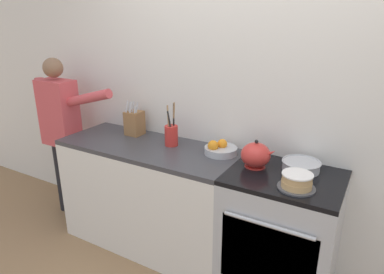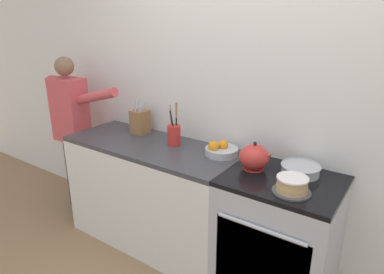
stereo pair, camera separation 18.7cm
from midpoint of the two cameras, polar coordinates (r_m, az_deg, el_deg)
wall_back at (r=2.49m, az=7.94°, el=6.73°), size 8.00×0.04×2.60m
counter_cabinet at (r=2.89m, az=-8.84°, el=-9.64°), size 1.45×0.58×0.89m
stove_range at (r=2.45m, az=12.18°, el=-15.75°), size 0.72×0.62×0.89m
layer_cake at (r=2.07m, az=14.60°, el=-7.23°), size 0.22×0.22×0.10m
tea_kettle at (r=2.29m, az=8.32°, el=-3.05°), size 0.24×0.20×0.19m
mixing_bowl at (r=2.32m, az=15.53°, el=-4.66°), size 0.25×0.25×0.06m
knife_block at (r=2.94m, az=-11.38°, el=2.32°), size 0.13×0.13×0.30m
utensil_crock at (r=2.66m, az=-5.48°, el=0.39°), size 0.10×0.10×0.35m
fruit_bowl at (r=2.50m, az=2.55°, el=-2.07°), size 0.24×0.24×0.11m
person_baker at (r=3.39m, az=-22.45°, el=1.69°), size 0.89×0.20×1.51m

